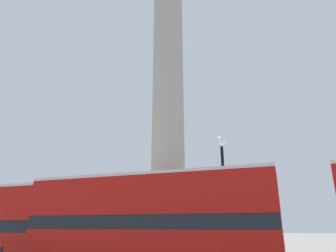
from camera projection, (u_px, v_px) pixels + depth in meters
The scene contains 3 objects.
monument_column at pixel (168, 145), 17.14m from camera, with size 5.68×5.68×20.60m.
bus_b at pixel (149, 224), 12.58m from camera, with size 10.70×3.45×4.45m.
street_lamp at pixel (224, 192), 13.30m from camera, with size 0.47×0.47×6.35m.
Camera 1 is at (6.84, -15.12, 2.38)m, focal length 32.00 mm.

